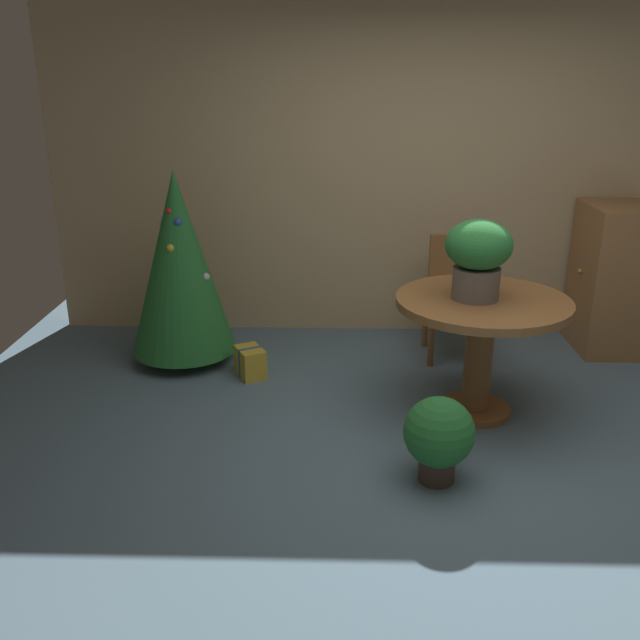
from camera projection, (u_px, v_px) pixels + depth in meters
name	position (u px, v px, depth m)	size (l,w,h in m)	color
ground_plane	(460.00, 464.00, 3.88)	(6.60, 6.60, 0.00)	slate
back_wall_panel	(426.00, 174.00, 5.51)	(6.00, 0.10, 2.60)	tan
round_dining_table	(481.00, 326.00, 4.28)	(1.06, 1.06, 0.77)	brown
flower_vase	(478.00, 254.00, 4.12)	(0.40, 0.40, 0.48)	#665B51
wooden_chair_far	(455.00, 290.00, 5.25)	(0.42, 0.43, 0.91)	brown
holiday_tree	(179.00, 263.00, 5.02)	(0.77, 0.77, 1.42)	brown
gift_box_gold	(250.00, 362.00, 4.97)	(0.26, 0.29, 0.22)	gold
wooden_cabinet	(613.00, 278.00, 5.34)	(0.53, 0.64, 1.13)	#9E6B3D
potted_plant	(439.00, 435.00, 3.65)	(0.38, 0.38, 0.48)	#4C382D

